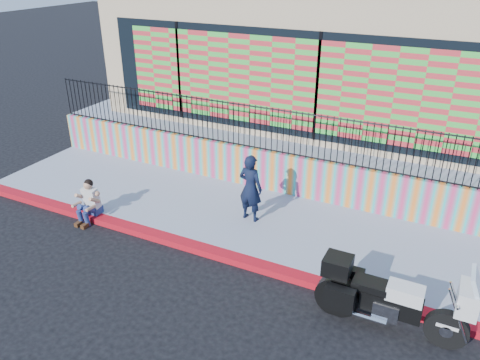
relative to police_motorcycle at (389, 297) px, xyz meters
The scene contains 10 objects.
ground 3.08m from the police_motorcycle, 169.27° to the left, with size 90.00×90.00×0.00m, color black.
red_curb 3.07m from the police_motorcycle, 169.27° to the left, with size 16.00×0.30×0.15m, color #A30B19.
sidewalk 3.74m from the police_motorcycle, 143.22° to the left, with size 16.00×3.00×0.15m, color #8D96A9.
mural_wall 4.82m from the police_motorcycle, 127.81° to the left, with size 16.00×0.20×1.10m, color #D6386D.
metal_fence 4.96m from the police_motorcycle, 127.81° to the left, with size 15.80×0.04×1.20m, color black, non-canonical shape.
elevated_platform 9.39m from the police_motorcycle, 108.35° to the left, with size 16.00×10.00×1.25m, color #8D96A9.
storefront_building 9.54m from the police_motorcycle, 108.78° to the left, with size 14.00×8.06×4.00m.
police_motorcycle is the anchor object (origin of this frame).
police_officer 4.21m from the police_motorcycle, 149.62° to the left, with size 0.61×0.40×1.67m, color black.
seated_man 7.24m from the police_motorcycle, behind, with size 0.54×0.71×1.06m.
Camera 1 is at (3.47, -7.35, 5.98)m, focal length 35.00 mm.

